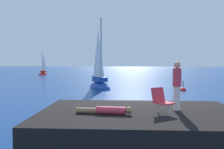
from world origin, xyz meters
TOP-DOWN VIEW (x-y plane):
  - ground_plane at (0.00, 0.00)m, footprint 160.00×160.00m
  - shore_ledge at (0.36, -3.15)m, footprint 6.66×4.50m
  - boulder_seaward at (-0.50, -0.62)m, footprint 1.42×1.21m
  - boulder_inland at (1.93, -1.01)m, footprint 1.03×1.07m
  - sailboat_near at (-3.13, 11.38)m, footprint 3.05×3.83m
  - sailboat_far at (-15.88, 30.17)m, footprint 1.28×2.52m
  - person_sunbather at (-0.65, -3.66)m, footprint 1.76×0.32m
  - person_standing at (1.60, -2.82)m, footprint 0.28×0.28m
  - beach_chair at (1.03, -3.39)m, footprint 0.74×0.76m
  - marker_buoy at (4.27, 10.42)m, footprint 0.56×0.56m

SIDE VIEW (x-z plane):
  - ground_plane at x=0.00m, z-range 0.00..0.00m
  - boulder_seaward at x=-0.50m, z-range -0.47..0.47m
  - boulder_inland at x=1.93m, z-range -0.26..0.26m
  - marker_buoy at x=4.27m, z-range -0.56..0.57m
  - sailboat_far at x=-15.88m, z-range -2.05..2.54m
  - sailboat_near at x=-3.13m, z-range -3.16..3.93m
  - shore_ledge at x=0.36m, z-range 0.00..1.02m
  - person_sunbather at x=-0.65m, z-range 1.01..1.26m
  - beach_chair at x=1.03m, z-range 1.06..1.86m
  - person_standing at x=1.60m, z-range 1.07..2.69m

